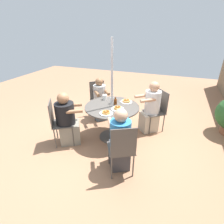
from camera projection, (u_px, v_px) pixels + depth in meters
ground_plane at (112, 136)px, 3.90m from camera, size 12.00×12.00×0.00m
patio_table at (112, 114)px, 3.65m from camera, size 1.12×1.12×0.74m
umbrella_pole at (112, 93)px, 3.45m from camera, size 0.04×0.04×2.06m
patio_chair_north at (58, 120)px, 3.47m from camera, size 0.56×0.56×0.94m
diner_north at (67, 121)px, 3.52m from camera, size 0.57×0.61×1.10m
patio_chair_east at (122, 148)px, 2.70m from camera, size 0.56×0.56×0.94m
diner_east at (120, 142)px, 2.86m from camera, size 0.55×0.50×1.12m
patio_chair_south at (158, 108)px, 3.98m from camera, size 0.58×0.58×0.94m
diner_south at (151, 109)px, 3.92m from camera, size 0.57×0.60×1.17m
patio_chair_west at (98, 97)px, 4.60m from camera, size 0.58×0.58×0.94m
diner_west at (100, 101)px, 4.46m from camera, size 0.56×0.54×1.09m
pancake_plate_a at (106, 113)px, 3.26m from camera, size 0.25×0.25×0.06m
pancake_plate_b at (126, 101)px, 3.75m from camera, size 0.25×0.25×0.06m
pancake_plate_c at (118, 108)px, 3.43m from camera, size 0.25×0.25×0.07m
syrup_bottle at (115, 102)px, 3.64m from camera, size 0.09×0.07×0.16m
coffee_cup at (105, 97)px, 3.88m from camera, size 0.10×0.10×0.10m
drinking_glass_a at (112, 101)px, 3.67m from camera, size 0.06×0.06×0.14m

